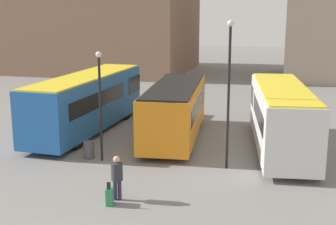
{
  "coord_description": "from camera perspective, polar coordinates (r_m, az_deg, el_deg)",
  "views": [
    {
      "loc": [
        5.8,
        -9.39,
        7.18
      ],
      "look_at": [
        0.63,
        10.52,
        2.55
      ],
      "focal_mm": 50.0,
      "sensor_mm": 36.0,
      "label": 1
    }
  ],
  "objects": [
    {
      "name": "bus_0",
      "position": [
        27.95,
        -9.76,
        1.44
      ],
      "size": [
        2.93,
        11.25,
        3.35
      ],
      "rotation": [
        0.0,
        0.0,
        1.54
      ],
      "color": "#1E56A3",
      "rests_on": "ground_plane"
    },
    {
      "name": "bus_1",
      "position": [
        25.99,
        0.85,
        0.38
      ],
      "size": [
        3.53,
        9.39,
        3.03
      ],
      "rotation": [
        0.0,
        0.0,
        1.67
      ],
      "color": "orange",
      "rests_on": "ground_plane"
    },
    {
      "name": "bus_2",
      "position": [
        24.45,
        13.65,
        -0.42
      ],
      "size": [
        3.85,
        10.05,
        3.31
      ],
      "rotation": [
        0.0,
        0.0,
        1.71
      ],
      "color": "silver",
      "rests_on": "ground_plane"
    },
    {
      "name": "traveler",
      "position": [
        17.91,
        -6.25,
        -7.47
      ],
      "size": [
        0.55,
        0.55,
        1.74
      ],
      "rotation": [
        0.0,
        0.0,
        1.84
      ],
      "color": "#382D4C",
      "rests_on": "ground_plane"
    },
    {
      "name": "suitcase",
      "position": [
        17.78,
        -7.15,
        -10.08
      ],
      "size": [
        0.36,
        0.49,
        0.95
      ],
      "rotation": [
        0.0,
        0.0,
        1.84
      ],
      "color": "#28844C",
      "rests_on": "ground_plane"
    },
    {
      "name": "lamp_post_0",
      "position": [
        22.04,
        -8.29,
        1.88
      ],
      "size": [
        0.28,
        0.28,
        5.22
      ],
      "color": "black",
      "rests_on": "ground_plane"
    },
    {
      "name": "lamp_post_1",
      "position": [
        20.75,
        7.43,
        3.34
      ],
      "size": [
        0.28,
        0.28,
        6.66
      ],
      "color": "black",
      "rests_on": "ground_plane"
    },
    {
      "name": "trash_bin",
      "position": [
        23.1,
        -9.62,
        -4.51
      ],
      "size": [
        0.52,
        0.52,
        0.85
      ],
      "color": "#47474C",
      "rests_on": "ground_plane"
    }
  ]
}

